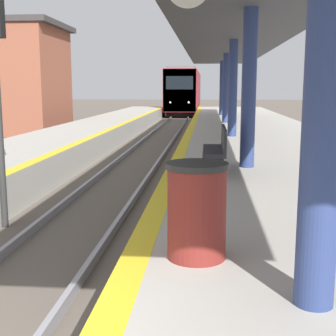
# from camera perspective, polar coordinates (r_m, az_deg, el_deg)

# --- Properties ---
(train) EXTENTS (2.78, 19.49, 4.36)m
(train) POSITION_cam_1_polar(r_m,az_deg,el_deg) (48.58, 2.10, 9.36)
(train) COLOR black
(train) RESTS_ON ground
(station_canopy) EXTENTS (3.74, 32.55, 3.50)m
(station_canopy) POSITION_cam_1_polar(r_m,az_deg,el_deg) (16.66, 8.05, 15.22)
(station_canopy) COLOR navy
(station_canopy) RESTS_ON platform_right
(trash_bin) EXTENTS (0.61, 0.61, 0.97)m
(trash_bin) POSITION_cam_1_polar(r_m,az_deg,el_deg) (4.66, 3.52, -5.19)
(trash_bin) COLOR maroon
(trash_bin) RESTS_ON platform_right
(bench) EXTENTS (0.44, 1.61, 0.92)m
(bench) POSITION_cam_1_polar(r_m,az_deg,el_deg) (9.40, 6.04, 2.38)
(bench) COLOR #28282D
(bench) RESTS_ON platform_right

